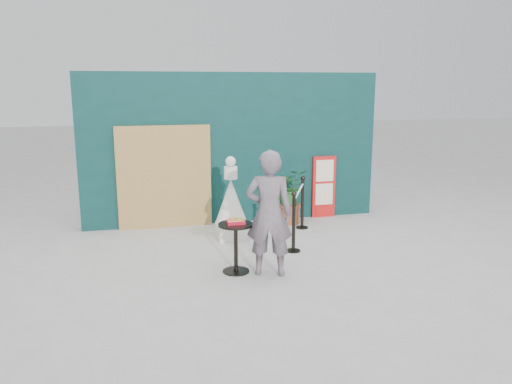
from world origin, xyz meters
name	(u,v)px	position (x,y,z in m)	size (l,w,h in m)	color
ground	(275,274)	(0.00, 0.00, 0.00)	(60.00, 60.00, 0.00)	#ADAAA5
back_wall	(233,148)	(0.00, 3.15, 1.50)	(6.00, 0.30, 3.00)	#092C2A
bamboo_fence	(165,177)	(-1.40, 2.94, 1.00)	(1.80, 0.08, 2.00)	tan
woman	(269,213)	(-0.09, 0.04, 0.93)	(0.68, 0.44, 1.86)	slate
menu_board	(324,187)	(1.90, 2.95, 0.65)	(0.50, 0.07, 1.30)	red
statue	(231,205)	(-0.29, 1.91, 0.62)	(0.59, 0.59, 1.51)	silver
cafe_table	(236,240)	(-0.54, 0.24, 0.50)	(0.52, 0.52, 0.75)	black
food_basket	(236,221)	(-0.54, 0.24, 0.79)	(0.26, 0.19, 0.11)	red
planter	(290,192)	(1.06, 2.65, 0.65)	(0.66, 0.57, 1.12)	brown
stanchion_barrier	(298,212)	(0.88, 1.59, 0.49)	(0.84, 1.54, 1.03)	black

